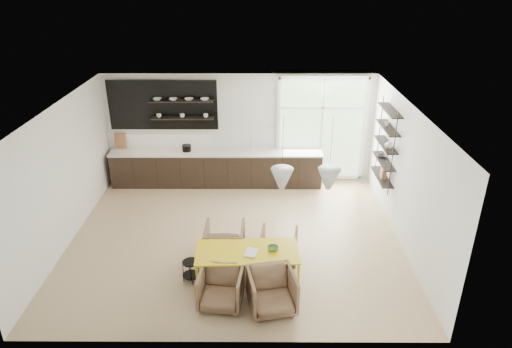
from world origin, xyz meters
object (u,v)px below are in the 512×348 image
Objects in this scene: armchair_front_left at (221,288)px; armchair_front_right at (272,291)px; dining_table at (247,253)px; armchair_back_left at (225,241)px; armchair_back_right at (279,246)px; wire_stool at (191,268)px.

armchair_front_right is at bearing -0.92° from armchair_front_left.
armchair_front_right is at bearing -61.69° from dining_table.
dining_table is at bearing 121.81° from armchair_back_left.
dining_table is at bearing 55.02° from armchair_back_right.
armchair_front_left is 1.84× the size of wire_stool.
armchair_back_left is 1.08m from armchair_back_right.
armchair_front_right is (0.42, -0.72, -0.27)m from dining_table.
armchair_front_right is 1.92× the size of wire_stool.
armchair_front_right is at bearing 89.52° from armchair_back_right.
wire_stool is at bearing 27.75° from armchair_back_right.
armchair_back_right is (1.08, -0.12, -0.03)m from armchair_back_left.
armchair_front_left reaches higher than armchair_back_right.
armchair_front_left is at bearing 92.35° from armchair_back_left.
armchair_back_left is 1.41m from armchair_front_left.
armchair_back_left reaches higher than armchair_front_left.
armchair_front_right reaches higher than wire_stool.
dining_table is at bearing 60.54° from armchair_front_left.
armchair_back_right is at bearing 57.21° from armchair_front_left.
armchair_back_right reaches higher than wire_stool.
armchair_back_right is at bearing 71.60° from armchair_front_right.
armchair_back_left is at bearing 0.47° from armchair_back_right.
armchair_back_left reaches higher than dining_table.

